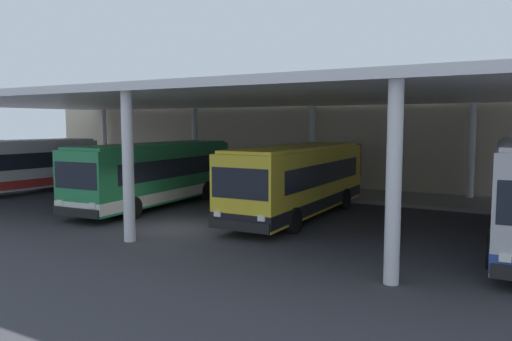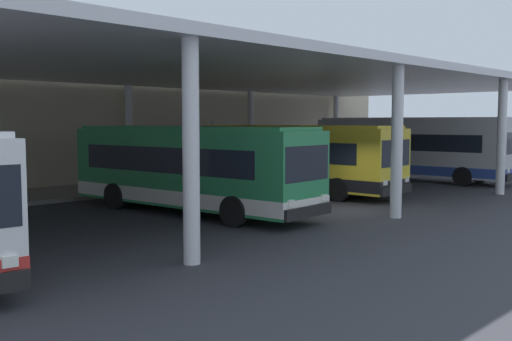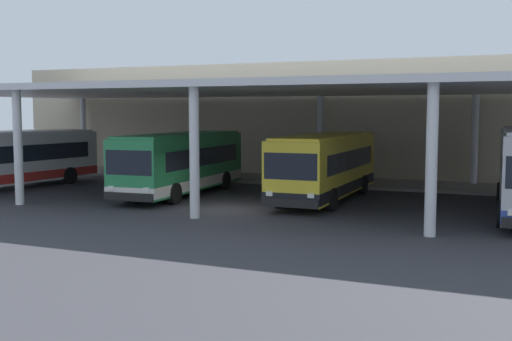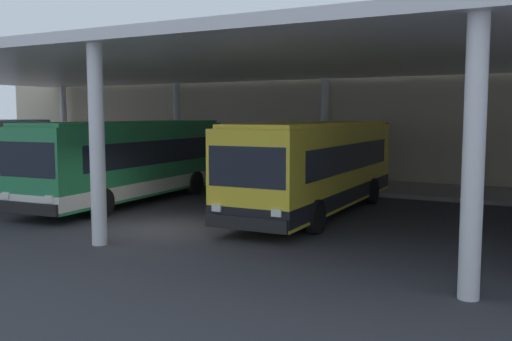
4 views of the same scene
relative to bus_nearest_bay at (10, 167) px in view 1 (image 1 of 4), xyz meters
name	(u,v)px [view 1 (image 1 of 4)]	position (x,y,z in m)	size (l,w,h in m)	color
ground_plane	(175,228)	(14.25, -2.36, -1.66)	(200.00, 200.00, 0.00)	#333338
platform_kerb	(300,191)	(14.25, 9.39, -1.57)	(42.00, 4.50, 0.18)	gray
station_building_facade	(322,130)	(14.25, 12.64, 2.09)	(48.00, 1.60, 7.50)	#C1B293
canopy_shelter	(247,100)	(14.25, 3.14, 3.63)	(40.00, 17.00, 5.55)	silver
bus_nearest_bay	(10,167)	(0.00, 0.00, 0.00)	(3.32, 10.69, 3.17)	white
bus_second_bay	(155,174)	(10.06, 1.21, 0.00)	(3.26, 10.68, 3.17)	#28844C
bus_middle_bay	(298,180)	(17.44, 2.32, 0.00)	(2.94, 10.60, 3.17)	yellow
bench_waiting	(288,181)	(13.35, 9.46, -0.99)	(1.80, 0.45, 0.92)	#4C515B
trash_bin	(348,185)	(17.30, 9.31, -0.98)	(0.52, 0.52, 0.98)	#236638
banner_sign	(355,163)	(17.90, 8.58, 0.32)	(0.70, 0.12, 3.20)	#B2B2B7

